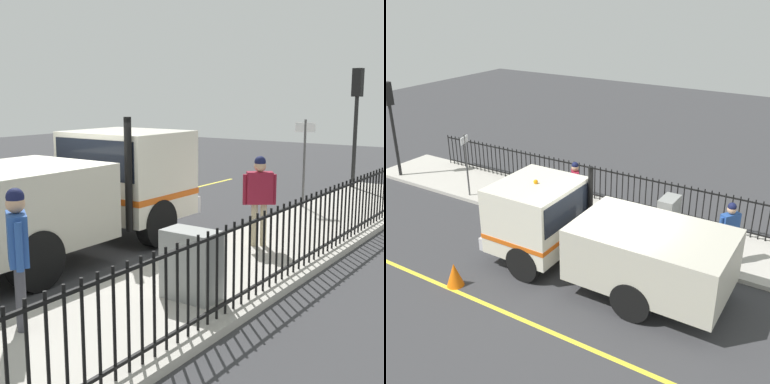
# 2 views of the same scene
# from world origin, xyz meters

# --- Properties ---
(ground_plane) EXTENTS (50.59, 50.59, 0.00)m
(ground_plane) POSITION_xyz_m (0.00, 0.00, 0.00)
(ground_plane) COLOR #38383A
(ground_plane) RESTS_ON ground
(sidewalk_slab) EXTENTS (2.58, 22.99, 0.12)m
(sidewalk_slab) POSITION_xyz_m (2.79, 0.00, 0.06)
(sidewalk_slab) COLOR #B7B2A8
(sidewalk_slab) RESTS_ON ground
(work_truck) EXTENTS (2.34, 6.30, 2.60)m
(work_truck) POSITION_xyz_m (-0.21, 0.62, 1.26)
(work_truck) COLOR silver
(work_truck) RESTS_ON ground
(worker_standing) EXTENTS (0.53, 0.47, 1.74)m
(worker_standing) POSITION_xyz_m (2.61, 2.79, 1.19)
(worker_standing) COLOR maroon
(worker_standing) RESTS_ON sidewalk_slab
(pedestrian_distant) EXTENTS (0.56, 0.47, 1.79)m
(pedestrian_distant) POSITION_xyz_m (2.02, -2.29, 1.22)
(pedestrian_distant) COLOR #264C99
(pedestrian_distant) RESTS_ON sidewalk_slab
(iron_fence) EXTENTS (0.04, 19.58, 1.22)m
(iron_fence) POSITION_xyz_m (3.85, -0.00, 0.74)
(iron_fence) COLOR black
(iron_fence) RESTS_ON sidewalk_slab
(traffic_light_near) EXTENTS (0.33, 0.25, 3.64)m
(traffic_light_near) POSITION_xyz_m (1.80, 10.43, 2.72)
(traffic_light_near) COLOR black
(traffic_light_near) RESTS_ON sidewalk_slab
(utility_cabinet) EXTENTS (0.81, 0.47, 1.00)m
(utility_cabinet) POSITION_xyz_m (3.16, -0.23, 0.62)
(utility_cabinet) COLOR gray
(utility_cabinet) RESTS_ON sidewalk_slab
(traffic_cone) EXTENTS (0.44, 0.44, 0.63)m
(traffic_cone) POSITION_xyz_m (-2.36, 3.25, 0.31)
(traffic_cone) COLOR orange
(traffic_cone) RESTS_ON ground
(street_sign) EXTENTS (0.48, 0.19, 2.25)m
(street_sign) POSITION_xyz_m (1.78, 6.71, 1.53)
(street_sign) COLOR #4C4C4C
(street_sign) RESTS_ON sidewalk_slab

